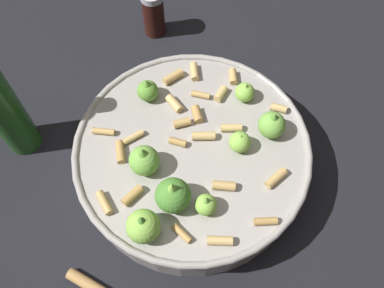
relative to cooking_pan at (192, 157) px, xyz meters
The scene contains 4 objects.
ground_plane 0.04m from the cooking_pan, behind, with size 2.40×2.40×0.00m, color black.
cooking_pan is the anchor object (origin of this frame).
pepper_shaker 0.30m from the cooking_pan, 150.10° to the right, with size 0.04×0.04×0.09m.
olive_oil_bottle 0.28m from the cooking_pan, 84.18° to the right, with size 0.05×0.05×0.25m.
Camera 1 is at (0.27, 0.08, 0.59)m, focal length 38.54 mm.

